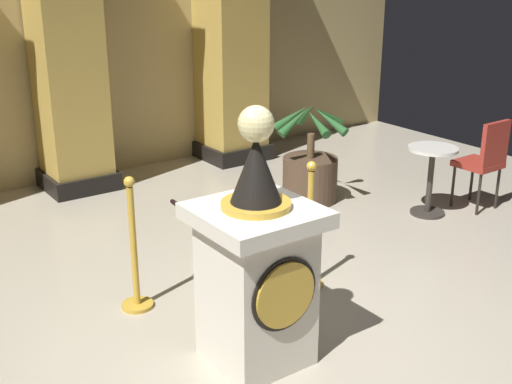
# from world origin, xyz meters

# --- Properties ---
(ground_plane) EXTENTS (10.38, 10.38, 0.00)m
(ground_plane) POSITION_xyz_m (0.00, 0.00, 0.00)
(ground_plane) COLOR #B2A893
(back_wall) EXTENTS (10.38, 0.16, 3.98)m
(back_wall) POSITION_xyz_m (0.00, 4.41, 1.99)
(back_wall) COLOR tan
(back_wall) RESTS_ON ground_plane
(pedestal_clock) EXTENTS (0.72, 0.72, 1.70)m
(pedestal_clock) POSITION_xyz_m (-0.32, -0.02, 0.66)
(pedestal_clock) COLOR silver
(pedestal_clock) RESTS_ON ground_plane
(stanchion_near) EXTENTS (0.24, 0.24, 1.05)m
(stanchion_near) POSITION_xyz_m (0.62, 0.57, 0.37)
(stanchion_near) COLOR gold
(stanchion_near) RESTS_ON ground_plane
(stanchion_far) EXTENTS (0.24, 0.24, 1.04)m
(stanchion_far) POSITION_xyz_m (-0.66, 1.05, 0.37)
(stanchion_far) COLOR gold
(stanchion_far) RESTS_ON ground_plane
(velvet_rope) EXTENTS (0.92, 0.90, 0.22)m
(velvet_rope) POSITION_xyz_m (-0.02, 0.81, 0.79)
(velvet_rope) COLOR black
(column_right) EXTENTS (0.84, 0.84, 3.82)m
(column_right) POSITION_xyz_m (2.12, 3.98, 1.90)
(column_right) COLOR black
(column_right) RESTS_ON ground_plane
(column_centre_rear) EXTENTS (0.79, 0.79, 3.82)m
(column_centre_rear) POSITION_xyz_m (0.00, 3.98, 1.90)
(column_centre_rear) COLOR black
(column_centre_rear) RESTS_ON ground_plane
(potted_palm_right) EXTENTS (0.85, 0.81, 1.10)m
(potted_palm_right) POSITION_xyz_m (1.90, 2.10, 0.33)
(potted_palm_right) COLOR #4C3828
(potted_palm_right) RESTS_ON ground_plane
(cafe_table) EXTENTS (0.50, 0.50, 0.72)m
(cafe_table) POSITION_xyz_m (2.64, 1.08, 0.45)
(cafe_table) COLOR #332D28
(cafe_table) RESTS_ON ground_plane
(cafe_chair_red) EXTENTS (0.41, 0.41, 0.96)m
(cafe_chair_red) POSITION_xyz_m (3.19, 0.86, 0.57)
(cafe_chair_red) COLOR black
(cafe_chair_red) RESTS_ON ground_plane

